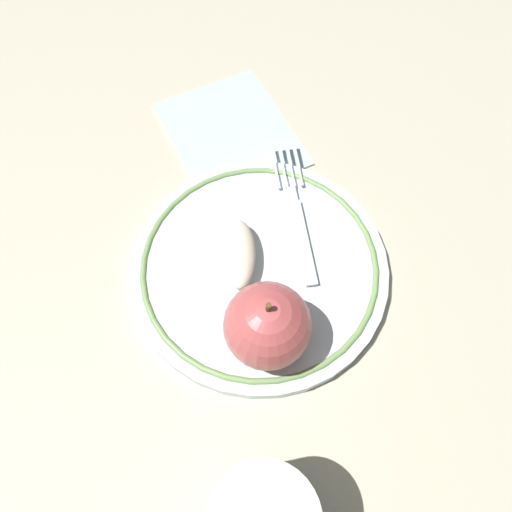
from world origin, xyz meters
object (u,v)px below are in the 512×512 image
object	(u,v)px
plate	(256,269)
fork	(296,212)
apple_slice_front	(241,256)
napkin_folded	(231,133)
apple_red_whole	(267,325)

from	to	relation	value
plate	fork	xyz separation A→B (m)	(0.03, -0.06, 0.01)
apple_slice_front	napkin_folded	bearing A→B (deg)	-177.16
plate	apple_red_whole	world-z (taller)	apple_red_whole
plate	apple_red_whole	size ratio (longest dim) A/B	3.00
apple_slice_front	fork	world-z (taller)	apple_slice_front
apple_slice_front	napkin_folded	world-z (taller)	apple_slice_front
plate	apple_slice_front	world-z (taller)	apple_slice_front
plate	apple_slice_front	bearing A→B (deg)	45.60
apple_red_whole	napkin_folded	xyz separation A→B (m)	(0.23, -0.09, -0.05)
plate	apple_red_whole	xyz separation A→B (m)	(-0.07, 0.03, 0.04)
plate	napkin_folded	size ratio (longest dim) A/B	1.56
fork	apple_red_whole	bearing A→B (deg)	158.37
fork	apple_slice_front	bearing A→B (deg)	126.67
apple_red_whole	napkin_folded	bearing A→B (deg)	-21.31
apple_red_whole	apple_slice_front	xyz separation A→B (m)	(0.08, -0.02, -0.03)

